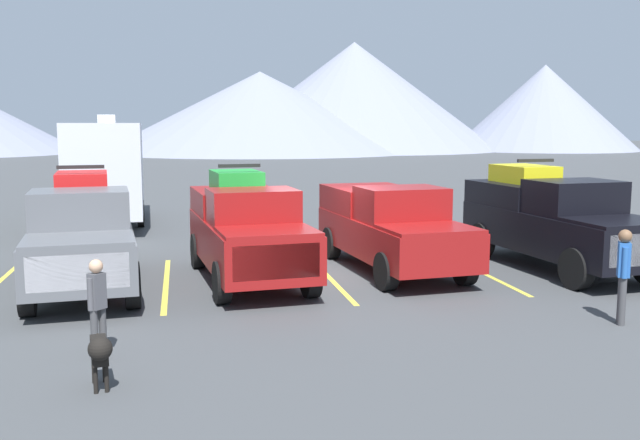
% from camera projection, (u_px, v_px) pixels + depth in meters
% --- Properties ---
extents(ground_plane, '(240.00, 240.00, 0.00)m').
position_uv_depth(ground_plane, '(325.00, 273.00, 16.94)').
color(ground_plane, '#3F4244').
extents(pickup_truck_a, '(2.65, 6.05, 2.61)m').
position_uv_depth(pickup_truck_a, '(82.00, 232.00, 15.40)').
color(pickup_truck_a, '#595B60').
rests_on(pickup_truck_a, ground).
extents(pickup_truck_b, '(2.55, 5.60, 2.60)m').
position_uv_depth(pickup_truck_b, '(247.00, 228.00, 16.14)').
color(pickup_truck_b, maroon).
rests_on(pickup_truck_b, ground).
extents(pickup_truck_c, '(2.60, 5.78, 2.07)m').
position_uv_depth(pickup_truck_c, '(389.00, 225.00, 17.29)').
color(pickup_truck_c, maroon).
rests_on(pickup_truck_c, ground).
extents(pickup_truck_d, '(2.65, 6.02, 2.65)m').
position_uv_depth(pickup_truck_d, '(553.00, 218.00, 17.49)').
color(pickup_truck_d, black).
rests_on(pickup_truck_d, ground).
extents(lot_stripe_b, '(0.12, 5.50, 0.01)m').
position_uv_depth(lot_stripe_b, '(166.00, 283.00, 15.86)').
color(lot_stripe_b, gold).
rests_on(lot_stripe_b, ground).
extents(lot_stripe_c, '(0.12, 5.50, 0.01)m').
position_uv_depth(lot_stripe_c, '(328.00, 276.00, 16.56)').
color(lot_stripe_c, gold).
rests_on(lot_stripe_c, ground).
extents(lot_stripe_d, '(0.12, 5.50, 0.01)m').
position_uv_depth(lot_stripe_d, '(477.00, 270.00, 17.27)').
color(lot_stripe_d, gold).
rests_on(lot_stripe_d, ground).
extents(lot_stripe_e, '(0.12, 5.50, 0.01)m').
position_uv_depth(lot_stripe_e, '(614.00, 264.00, 17.98)').
color(lot_stripe_e, gold).
rests_on(lot_stripe_e, ground).
extents(camper_trailer_a, '(2.70, 8.26, 3.86)m').
position_uv_depth(camper_trailer_a, '(107.00, 167.00, 24.82)').
color(camper_trailer_a, silver).
rests_on(camper_trailer_a, ground).
extents(person_a, '(0.28, 0.28, 1.53)m').
position_uv_depth(person_a, '(97.00, 302.00, 10.69)').
color(person_a, '#3F3F42').
rests_on(person_a, ground).
extents(person_b, '(0.29, 0.35, 1.70)m').
position_uv_depth(person_b, '(623.00, 270.00, 12.51)').
color(person_b, '#3F3F42').
rests_on(person_b, ground).
extents(dog, '(0.36, 0.87, 0.80)m').
position_uv_depth(dog, '(100.00, 351.00, 9.40)').
color(dog, black).
rests_on(dog, ground).
extents(mountain_ridge, '(124.83, 44.51, 16.08)m').
position_uv_depth(mountain_ridge, '(166.00, 101.00, 89.57)').
color(mountain_ridge, gray).
rests_on(mountain_ridge, ground).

